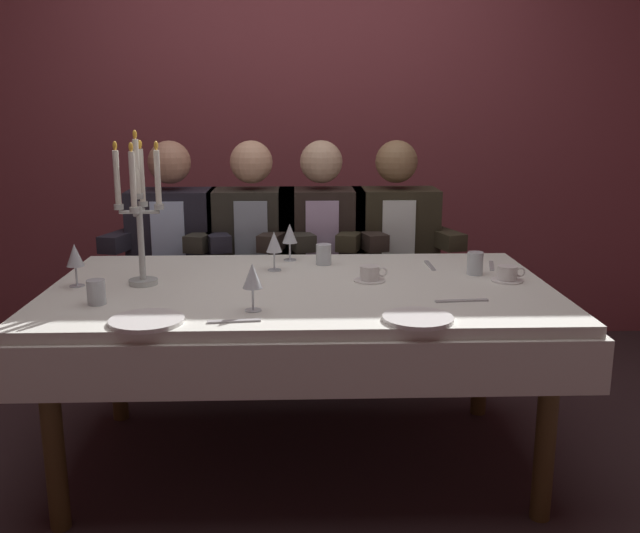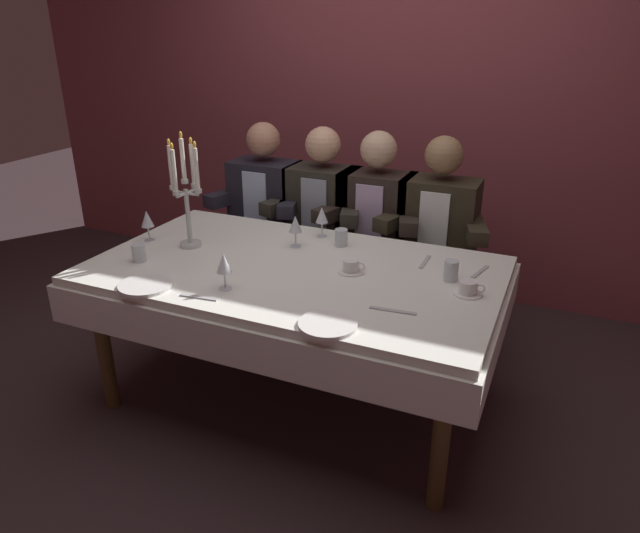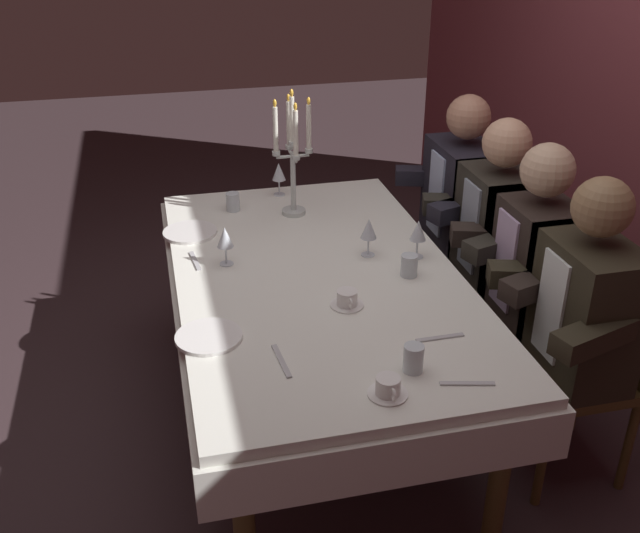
{
  "view_description": "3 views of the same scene",
  "coord_description": "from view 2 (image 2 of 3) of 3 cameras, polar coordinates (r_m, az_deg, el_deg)",
  "views": [
    {
      "loc": [
        -0.02,
        -2.61,
        1.42
      ],
      "look_at": [
        0.07,
        -0.01,
        0.81
      ],
      "focal_mm": 39.66,
      "sensor_mm": 36.0,
      "label": 1
    },
    {
      "loc": [
        1.12,
        -2.25,
        1.81
      ],
      "look_at": [
        0.15,
        -0.03,
        0.78
      ],
      "focal_mm": 32.54,
      "sensor_mm": 36.0,
      "label": 2
    },
    {
      "loc": [
        2.49,
        -0.58,
        2.1
      ],
      "look_at": [
        0.19,
        -0.03,
        0.87
      ],
      "focal_mm": 41.23,
      "sensor_mm": 36.0,
      "label": 3
    }
  ],
  "objects": [
    {
      "name": "ground_plane",
      "position": [
        3.09,
        -2.34,
        -12.71
      ],
      "size": [
        12.0,
        12.0,
        0.0
      ],
      "primitive_type": "plane",
      "color": "#39292C"
    },
    {
      "name": "back_wall",
      "position": [
        4.09,
        7.99,
        16.43
      ],
      "size": [
        6.0,
        0.12,
        2.7
      ],
      "primitive_type": "cube",
      "color": "brown",
      "rests_on": "ground_plane"
    },
    {
      "name": "dining_table",
      "position": [
        2.78,
        -2.55,
        -2.25
      ],
      "size": [
        1.94,
        1.14,
        0.74
      ],
      "color": "silver",
      "rests_on": "ground_plane"
    },
    {
      "name": "candelabra",
      "position": [
        2.96,
        -13.05,
        6.98
      ],
      "size": [
        0.19,
        0.19,
        0.58
      ],
      "color": "silver",
      "rests_on": "dining_table"
    },
    {
      "name": "dinner_plate_0",
      "position": [
        2.21,
        0.78,
        -5.69
      ],
      "size": [
        0.23,
        0.23,
        0.01
      ],
      "primitive_type": "cylinder",
      "color": "white",
      "rests_on": "dining_table"
    },
    {
      "name": "dinner_plate_1",
      "position": [
        2.63,
        -16.76,
        -1.76
      ],
      "size": [
        0.24,
        0.24,
        0.01
      ],
      "primitive_type": "cylinder",
      "color": "white",
      "rests_on": "dining_table"
    },
    {
      "name": "wine_glass_0",
      "position": [
        3.07,
        0.18,
        5.02
      ],
      "size": [
        0.07,
        0.07,
        0.16
      ],
      "color": "silver",
      "rests_on": "dining_table"
    },
    {
      "name": "wine_glass_1",
      "position": [
        3.14,
        -16.65,
        4.45
      ],
      "size": [
        0.07,
        0.07,
        0.16
      ],
      "color": "silver",
      "rests_on": "dining_table"
    },
    {
      "name": "wine_glass_2",
      "position": [
        2.49,
        -9.44,
        0.23
      ],
      "size": [
        0.07,
        0.07,
        0.16
      ],
      "color": "silver",
      "rests_on": "dining_table"
    },
    {
      "name": "wine_glass_3",
      "position": [
        2.93,
        -2.44,
        4.09
      ],
      "size": [
        0.07,
        0.07,
        0.16
      ],
      "color": "silver",
      "rests_on": "dining_table"
    },
    {
      "name": "water_tumbler_0",
      "position": [
        2.97,
        2.1,
        2.87
      ],
      "size": [
        0.07,
        0.07,
        0.09
      ],
      "primitive_type": "cylinder",
      "color": "silver",
      "rests_on": "dining_table"
    },
    {
      "name": "water_tumbler_1",
      "position": [
        2.63,
        12.76,
        -0.38
      ],
      "size": [
        0.06,
        0.06,
        0.09
      ],
      "primitive_type": "cylinder",
      "color": "silver",
      "rests_on": "dining_table"
    },
    {
      "name": "water_tumbler_2",
      "position": [
        2.9,
        -17.39,
        1.29
      ],
      "size": [
        0.06,
        0.06,
        0.09
      ],
      "primitive_type": "cylinder",
      "color": "silver",
      "rests_on": "dining_table"
    },
    {
      "name": "coffee_cup_0",
      "position": [
        2.66,
        3.09,
        -0.01
      ],
      "size": [
        0.13,
        0.12,
        0.06
      ],
      "color": "white",
      "rests_on": "dining_table"
    },
    {
      "name": "coffee_cup_1",
      "position": [
        2.52,
        14.4,
        -2.1
      ],
      "size": [
        0.13,
        0.12,
        0.06
      ],
      "color": "white",
      "rests_on": "dining_table"
    },
    {
      "name": "fork_0",
      "position": [
        2.81,
        10.28,
        0.45
      ],
      "size": [
        0.02,
        0.17,
        0.01
      ],
      "primitive_type": "cube",
      "rotation": [
        0.0,
        0.0,
        1.57
      ],
      "color": "#B7B7BC",
      "rests_on": "dining_table"
    },
    {
      "name": "knife_1",
      "position": [
        2.33,
        7.18,
        -4.33
      ],
      "size": [
        0.19,
        0.03,
        0.01
      ],
      "primitive_type": "cube",
      "rotation": [
        0.0,
        0.0,
        0.08
      ],
      "color": "#B7B7BC",
      "rests_on": "dining_table"
    },
    {
      "name": "fork_2",
      "position": [
        2.76,
        15.45,
        -0.51
      ],
      "size": [
        0.06,
        0.17,
        0.01
      ],
      "primitive_type": "cube",
      "rotation": [
        0.0,
        0.0,
        1.33
      ],
      "color": "#B7B7BC",
      "rests_on": "dining_table"
    },
    {
      "name": "fork_3",
      "position": [
        2.47,
        -11.84,
        -2.98
      ],
      "size": [
        0.17,
        0.04,
        0.01
      ],
      "primitive_type": "cube",
      "rotation": [
        0.0,
        0.0,
        0.11
      ],
      "color": "#B7B7BC",
      "rests_on": "dining_table"
    },
    {
      "name": "seated_diner_0",
      "position": [
        3.75,
        -5.32,
        6.33
      ],
      "size": [
        0.63,
        0.48,
        1.24
      ],
      "color": "brown",
      "rests_on": "ground_plane"
    },
    {
      "name": "seated_diner_1",
      "position": [
        3.58,
        0.31,
        5.62
      ],
      "size": [
        0.63,
        0.48,
        1.24
      ],
      "color": "brown",
      "rests_on": "ground_plane"
    },
    {
      "name": "seated_diner_2",
      "position": [
        3.46,
        5.56,
        4.91
      ],
      "size": [
        0.63,
        0.48,
        1.24
      ],
      "color": "brown",
      "rests_on": "ground_plane"
    },
    {
      "name": "seated_diner_3",
      "position": [
        3.37,
        11.57,
        4.04
      ],
      "size": [
        0.63,
        0.48,
        1.24
      ],
      "color": "brown",
      "rests_on": "ground_plane"
    }
  ]
}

